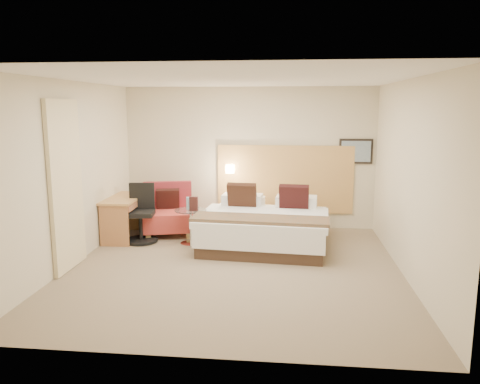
# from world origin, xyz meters

# --- Properties ---
(floor) EXTENTS (4.80, 5.00, 0.02)m
(floor) POSITION_xyz_m (0.00, 0.00, -0.01)
(floor) COLOR #7B6A53
(floor) RESTS_ON ground
(ceiling) EXTENTS (4.80, 5.00, 0.02)m
(ceiling) POSITION_xyz_m (0.00, 0.00, 2.71)
(ceiling) COLOR white
(ceiling) RESTS_ON floor
(wall_back) EXTENTS (4.80, 0.02, 2.70)m
(wall_back) POSITION_xyz_m (0.00, 2.51, 1.35)
(wall_back) COLOR beige
(wall_back) RESTS_ON floor
(wall_front) EXTENTS (4.80, 0.02, 2.70)m
(wall_front) POSITION_xyz_m (0.00, -2.51, 1.35)
(wall_front) COLOR beige
(wall_front) RESTS_ON floor
(wall_left) EXTENTS (0.02, 5.00, 2.70)m
(wall_left) POSITION_xyz_m (-2.41, 0.00, 1.35)
(wall_left) COLOR beige
(wall_left) RESTS_ON floor
(wall_right) EXTENTS (0.02, 5.00, 2.70)m
(wall_right) POSITION_xyz_m (2.41, 0.00, 1.35)
(wall_right) COLOR beige
(wall_right) RESTS_ON floor
(headboard_panel) EXTENTS (2.60, 0.04, 1.30)m
(headboard_panel) POSITION_xyz_m (0.70, 2.47, 0.95)
(headboard_panel) COLOR tan
(headboard_panel) RESTS_ON wall_back
(art_frame) EXTENTS (0.62, 0.03, 0.47)m
(art_frame) POSITION_xyz_m (2.02, 2.48, 1.50)
(art_frame) COLOR black
(art_frame) RESTS_ON wall_back
(art_canvas) EXTENTS (0.54, 0.01, 0.39)m
(art_canvas) POSITION_xyz_m (2.02, 2.46, 1.50)
(art_canvas) COLOR gray
(art_canvas) RESTS_ON wall_back
(lamp_arm) EXTENTS (0.02, 0.12, 0.02)m
(lamp_arm) POSITION_xyz_m (-0.35, 2.42, 1.15)
(lamp_arm) COLOR silver
(lamp_arm) RESTS_ON wall_back
(lamp_shade) EXTENTS (0.15, 0.15, 0.15)m
(lamp_shade) POSITION_xyz_m (-0.35, 2.36, 1.15)
(lamp_shade) COLOR #FFEDC6
(lamp_shade) RESTS_ON wall_back
(curtain) EXTENTS (0.06, 0.90, 2.42)m
(curtain) POSITION_xyz_m (-2.36, -0.25, 1.22)
(curtain) COLOR beige
(curtain) RESTS_ON wall_left
(bottle_a) EXTENTS (0.07, 0.07, 0.22)m
(bottle_a) POSITION_xyz_m (-0.92, 1.16, 0.71)
(bottle_a) COLOR #95CAE7
(bottle_a) RESTS_ON side_table
(bottle_b) EXTENTS (0.07, 0.07, 0.22)m
(bottle_b) POSITION_xyz_m (-0.85, 1.20, 0.71)
(bottle_b) COLOR #99B7EC
(bottle_b) RESTS_ON side_table
(menu_folder) EXTENTS (0.15, 0.07, 0.24)m
(menu_folder) POSITION_xyz_m (-0.81, 1.08, 0.72)
(menu_folder) COLOR #3D1B19
(menu_folder) RESTS_ON side_table
(bed) EXTENTS (2.22, 2.17, 1.02)m
(bed) POSITION_xyz_m (0.40, 1.25, 0.33)
(bed) COLOR #3A271D
(bed) RESTS_ON floor
(lounge_chair) EXTENTS (1.06, 0.98, 0.94)m
(lounge_chair) POSITION_xyz_m (-1.43, 1.76, 0.37)
(lounge_chair) COLOR #A27F4C
(lounge_chair) RESTS_ON floor
(side_table) EXTENTS (0.59, 0.59, 0.60)m
(side_table) POSITION_xyz_m (-0.87, 1.14, 0.34)
(side_table) COLOR white
(side_table) RESTS_ON floor
(desk) EXTENTS (0.57, 1.20, 0.74)m
(desk) POSITION_xyz_m (-2.11, 1.42, 0.58)
(desk) COLOR #BF874A
(desk) RESTS_ON floor
(desk_chair) EXTENTS (0.64, 0.64, 1.00)m
(desk_chair) POSITION_xyz_m (-1.77, 1.22, 0.41)
(desk_chair) COLOR black
(desk_chair) RESTS_ON floor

